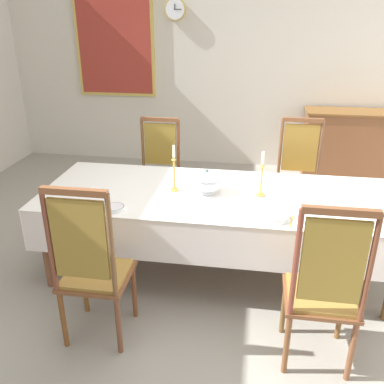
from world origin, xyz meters
TOP-DOWN VIEW (x-y plane):
  - ground at (0.00, 0.00)m, footprint 6.50×6.01m
  - back_wall at (0.00, 3.05)m, footprint 6.50×0.08m
  - dining_table at (0.00, 0.20)m, footprint 2.83×1.07m
  - tablecloth at (0.00, 0.20)m, footprint 2.85×1.09m
  - chair_south_a at (-0.71, -0.75)m, footprint 0.44×0.42m
  - chair_north_a at (-0.71, 1.14)m, footprint 0.44×0.42m
  - chair_south_b at (0.74, -0.74)m, footprint 0.44×0.42m
  - chair_north_b at (0.74, 1.14)m, footprint 0.44×0.42m
  - soup_tureen at (-0.08, 0.20)m, footprint 0.24×0.24m
  - candlestick_west at (-0.35, 0.20)m, footprint 0.07×0.07m
  - candlestick_east at (0.35, 0.20)m, footprint 0.07×0.07m
  - bowl_near_left at (0.45, -0.21)m, footprint 0.18×0.18m
  - bowl_near_right at (-0.72, -0.22)m, footprint 0.15×0.15m
  - bowl_far_left at (0.70, -0.22)m, footprint 0.19×0.19m
  - spoon_primary at (0.57, -0.18)m, footprint 0.05×0.18m
  - spoon_secondary at (-0.82, -0.20)m, footprint 0.05×0.18m
  - sideboard at (1.64, 2.73)m, footprint 1.44×0.48m
  - mounted_clock at (-0.86, 2.97)m, footprint 0.28×0.06m
  - framed_painting at (-1.73, 2.98)m, footprint 1.12×0.05m

SIDE VIEW (x-z plane):
  - ground at x=0.00m, z-range -0.04..0.00m
  - sideboard at x=1.64m, z-range 0.00..0.91m
  - chair_north_a at x=-0.71m, z-range 0.01..1.09m
  - chair_north_b at x=0.74m, z-range 0.00..1.13m
  - chair_south_b at x=0.74m, z-range 0.00..1.16m
  - chair_south_a at x=-0.71m, z-range 0.00..1.17m
  - tablecloth at x=0.00m, z-range 0.48..0.83m
  - dining_table at x=0.00m, z-range 0.30..1.03m
  - spoon_primary at x=0.57m, z-range 0.74..0.75m
  - spoon_secondary at x=-0.82m, z-range 0.74..0.75m
  - bowl_near_right at x=-0.72m, z-range 0.74..0.77m
  - bowl_far_left at x=0.70m, z-range 0.74..0.78m
  - bowl_near_left at x=0.45m, z-range 0.74..0.78m
  - soup_tureen at x=-0.08m, z-range 0.73..0.93m
  - candlestick_east at x=0.35m, z-range 0.70..1.07m
  - candlestick_west at x=-0.35m, z-range 0.70..1.09m
  - back_wall at x=0.00m, z-range 0.00..3.31m
  - framed_painting at x=-1.73m, z-range 0.97..2.53m
  - mounted_clock at x=-0.86m, z-range 1.97..2.25m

